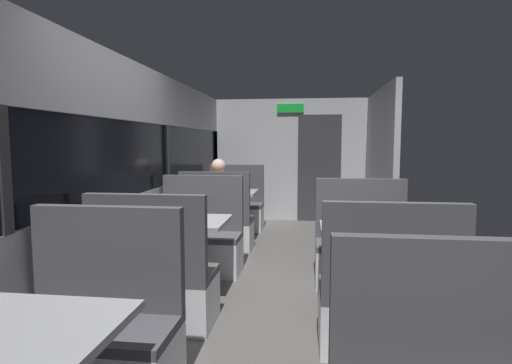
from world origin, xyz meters
name	(u,v)px	position (x,y,z in m)	size (l,w,h in m)	color
ground_plane	(270,308)	(0.00, 0.00, -0.01)	(3.30, 9.20, 0.02)	#514F4C
carriage_window_panel_left	(114,184)	(-1.45, 0.00, 1.11)	(0.09, 8.48, 2.30)	#B2B2B7
carriage_end_bulkhead	(293,161)	(0.06, 4.19, 1.14)	(2.90, 0.11, 2.30)	#B2B2B7
carriage_aisle_panel_right	(380,164)	(1.45, 3.00, 1.15)	(0.08, 2.40, 2.30)	#B2B2B7
dining_table_near_window	(6,351)	(-0.89, -2.09, 0.64)	(0.90, 0.70, 0.74)	#9E9EA3
bench_near_window_facing_entry	(97,341)	(-0.89, -1.39, 0.33)	(0.95, 0.50, 1.10)	silver
dining_table_mid_window	(181,230)	(-0.89, 0.23, 0.64)	(0.90, 0.70, 0.74)	#9E9EA3
bench_mid_window_facing_end	(155,286)	(-0.89, -0.47, 0.33)	(0.95, 0.50, 1.10)	silver
bench_mid_window_facing_entry	(200,243)	(-0.89, 0.93, 0.33)	(0.95, 0.50, 1.10)	silver
dining_table_far_window	(227,198)	(-0.89, 2.55, 0.64)	(0.90, 0.70, 0.74)	#9E9EA3
bench_far_window_facing_end	(217,227)	(-0.89, 1.85, 0.33)	(0.95, 0.50, 1.10)	silver
bench_far_window_facing_entry	(235,210)	(-0.89, 3.25, 0.33)	(0.95, 0.50, 1.10)	silver
dining_table_rear_aisle	(373,240)	(0.89, 0.03, 0.64)	(0.90, 0.70, 0.74)	#9E9EA3
bench_rear_aisle_facing_end	(388,307)	(0.89, -0.67, 0.33)	(0.95, 0.50, 1.10)	silver
bench_rear_aisle_facing_entry	(361,253)	(0.89, 0.73, 0.33)	(0.95, 0.50, 1.10)	silver
seated_passenger	(218,211)	(-0.89, 1.92, 0.54)	(0.47, 0.55, 1.26)	#26262D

